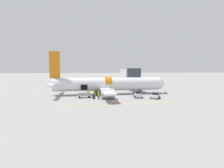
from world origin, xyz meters
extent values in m
plane|color=gray|center=(0.00, 0.00, 0.00)|extent=(500.00, 500.00, 0.00)
cube|color=yellow|center=(1.06, -8.97, 0.00)|extent=(27.58, 2.20, 0.01)
cylinder|color=#4C4C51|center=(7.16, 12.55, 1.87)|extent=(0.60, 0.60, 3.74)
cube|color=silver|center=(7.16, 12.55, 5.26)|extent=(3.03, 12.40, 3.03)
cube|color=#333842|center=(7.16, 6.95, 5.26)|extent=(3.93, 1.60, 3.63)
cylinder|color=silver|center=(-0.77, 4.59, 2.78)|extent=(28.81, 3.51, 3.51)
sphere|color=silver|center=(13.64, 4.59, 2.78)|extent=(3.33, 3.33, 3.33)
cone|color=silver|center=(-15.17, 4.59, 2.78)|extent=(4.03, 3.22, 3.22)
cylinder|color=orange|center=(-0.77, 4.56, 3.09)|extent=(1.73, 3.51, 3.51)
cube|color=orange|center=(-14.51, 4.59, 7.96)|extent=(2.63, 0.28, 6.86)
cube|color=silver|center=(-14.54, 0.98, 3.13)|extent=(1.05, 7.23, 0.20)
cube|color=silver|center=(-14.54, 8.21, 3.13)|extent=(1.05, 7.23, 0.20)
cube|color=silver|center=(-1.92, -2.39, 1.81)|extent=(2.49, 12.92, 0.40)
cube|color=silver|center=(-1.92, 11.58, 1.81)|extent=(2.49, 12.92, 0.40)
cylinder|color=#B2B7BF|center=(-1.72, -2.58, 1.19)|extent=(3.02, 2.31, 2.31)
cylinder|color=#B2B7BF|center=(-1.72, 11.77, 1.19)|extent=(3.02, 2.31, 2.31)
cube|color=black|center=(-7.10, 2.86, 2.16)|extent=(1.70, 0.12, 1.40)
cylinder|color=#56565B|center=(8.17, 4.59, 1.25)|extent=(0.22, 0.22, 1.30)
sphere|color=black|center=(8.17, 4.59, 0.60)|extent=(1.21, 1.21, 1.21)
cylinder|color=#56565B|center=(-3.65, 2.14, 1.25)|extent=(0.22, 0.22, 1.30)
sphere|color=black|center=(-3.65, 2.14, 0.60)|extent=(1.21, 1.21, 1.21)
cylinder|color=#56565B|center=(-3.65, 7.05, 1.25)|extent=(0.22, 0.22, 1.30)
sphere|color=black|center=(-3.65, 7.05, 0.60)|extent=(1.21, 1.21, 1.21)
cube|color=silver|center=(9.23, -4.00, 0.51)|extent=(2.77, 2.93, 0.54)
cube|color=#232833|center=(9.48, -3.66, 1.10)|extent=(1.79, 1.71, 0.64)
cube|color=black|center=(9.97, -2.99, 0.40)|extent=(1.29, 0.99, 0.27)
sphere|color=black|center=(10.36, -3.81, 0.28)|extent=(0.56, 0.56, 0.56)
sphere|color=black|center=(9.07, -2.87, 0.28)|extent=(0.56, 0.56, 0.56)
sphere|color=black|center=(9.39, -5.13, 0.28)|extent=(0.56, 0.56, 0.56)
sphere|color=black|center=(8.11, -4.19, 0.28)|extent=(0.56, 0.56, 0.56)
cube|color=silver|center=(5.67, -2.31, 0.58)|extent=(1.79, 2.40, 0.68)
cube|color=#232833|center=(5.73, -1.92, 1.29)|extent=(1.40, 1.16, 0.75)
cube|color=black|center=(5.83, -1.16, 0.44)|extent=(1.36, 0.30, 0.34)
sphere|color=black|center=(6.48, -1.66, 0.28)|extent=(0.56, 0.56, 0.56)
sphere|color=black|center=(5.07, -1.46, 0.28)|extent=(0.56, 0.56, 0.56)
sphere|color=black|center=(6.28, -3.15, 0.28)|extent=(0.56, 0.56, 0.56)
sphere|color=black|center=(4.87, -2.95, 0.28)|extent=(0.56, 0.56, 0.56)
cube|color=#999BA0|center=(-7.06, -0.21, 0.53)|extent=(3.41, 1.79, 0.05)
cube|color=#999BA0|center=(-5.46, -0.05, 0.82)|extent=(0.20, 1.48, 0.54)
cube|color=#999BA0|center=(-6.99, -0.91, 0.82)|extent=(3.20, 0.37, 0.54)
cube|color=#999BA0|center=(-7.13, 0.50, 0.82)|extent=(3.20, 0.37, 0.54)
cube|color=#333338|center=(-4.98, 0.00, 0.30)|extent=(0.90, 0.17, 0.06)
sphere|color=black|center=(-5.85, -0.83, 0.20)|extent=(0.40, 0.40, 0.40)
sphere|color=black|center=(-5.99, 0.64, 0.20)|extent=(0.40, 0.40, 0.40)
sphere|color=black|center=(-8.13, -1.05, 0.20)|extent=(0.40, 0.40, 0.40)
sphere|color=black|center=(-8.27, 0.42, 0.20)|extent=(0.40, 0.40, 0.40)
cube|color=#14472D|center=(-6.92, -0.01, 0.76)|extent=(0.45, 0.32, 0.41)
cube|color=#721951|center=(-7.21, -0.19, 0.73)|extent=(0.37, 0.19, 0.35)
cube|color=olive|center=(-7.97, -0.05, 0.78)|extent=(0.46, 0.26, 0.46)
cylinder|color=black|center=(-4.66, 1.19, 0.38)|extent=(0.38, 0.38, 0.77)
cylinder|color=#B7E019|center=(-4.66, 1.19, 1.07)|extent=(0.49, 0.49, 0.60)
sphere|color=#9E7556|center=(-4.66, 1.19, 1.47)|extent=(0.21, 0.21, 0.21)
cylinder|color=#B7E019|center=(-4.47, 1.29, 1.00)|extent=(0.15, 0.15, 0.55)
cylinder|color=#B7E019|center=(-4.85, 1.09, 1.00)|extent=(0.15, 0.15, 0.55)
cylinder|color=#2D2D33|center=(-3.58, 0.36, 0.40)|extent=(0.39, 0.39, 0.79)
cylinder|color=#CCE523|center=(-3.58, 0.36, 1.10)|extent=(0.50, 0.50, 0.62)
sphere|color=beige|center=(-3.58, 0.36, 1.52)|extent=(0.22, 0.22, 0.22)
cylinder|color=#CCE523|center=(-3.68, 0.56, 1.03)|extent=(0.16, 0.16, 0.57)
cylinder|color=#CCE523|center=(-3.48, 0.17, 1.03)|extent=(0.16, 0.16, 0.57)
cylinder|color=#2D2D33|center=(-2.71, 1.47, 0.45)|extent=(0.46, 0.46, 0.90)
cylinder|color=#CCE523|center=(-2.71, 1.47, 1.25)|extent=(0.59, 0.59, 0.70)
sphere|color=#9E7556|center=(-2.71, 1.47, 1.72)|extent=(0.25, 0.25, 0.25)
cylinder|color=#CCE523|center=(-2.91, 1.62, 1.17)|extent=(0.19, 0.19, 0.65)
cylinder|color=#CCE523|center=(-2.51, 1.33, 1.17)|extent=(0.19, 0.19, 0.65)
cylinder|color=#1E2338|center=(-6.14, 2.42, 0.41)|extent=(0.42, 0.42, 0.81)
cylinder|color=#B7E019|center=(-6.14, 2.42, 1.13)|extent=(0.53, 0.53, 0.64)
sphere|color=#9E7556|center=(-6.14, 2.42, 1.56)|extent=(0.22, 0.22, 0.22)
cylinder|color=#B7E019|center=(-6.28, 2.24, 1.06)|extent=(0.17, 0.17, 0.59)
cylinder|color=#B7E019|center=(-6.00, 2.59, 1.06)|extent=(0.17, 0.17, 0.59)
cylinder|color=#1E2338|center=(-3.85, -2.88, 0.40)|extent=(0.38, 0.38, 0.81)
cylinder|color=#CCE523|center=(-3.85, -2.88, 1.12)|extent=(0.49, 0.49, 0.63)
sphere|color=#9E7556|center=(-3.85, -2.88, 1.55)|extent=(0.22, 0.22, 0.22)
cylinder|color=#CCE523|center=(-3.76, -2.67, 1.05)|extent=(0.16, 0.16, 0.58)
cylinder|color=#CCE523|center=(-3.94, -3.09, 1.05)|extent=(0.16, 0.16, 0.58)
cube|color=black|center=(-4.91, -2.49, 0.31)|extent=(0.53, 0.26, 0.62)
cube|color=black|center=(-4.91, -2.49, 0.68)|extent=(0.34, 0.03, 0.12)
cube|color=black|center=(15.74, 3.88, 0.01)|extent=(0.63, 0.63, 0.03)
cone|color=orange|center=(15.74, 3.88, 0.36)|extent=(0.46, 0.46, 0.72)
cylinder|color=white|center=(15.74, 3.88, 0.39)|extent=(0.27, 0.27, 0.09)
cube|color=black|center=(-1.26, -8.89, 0.01)|extent=(0.61, 0.61, 0.03)
cone|color=orange|center=(-1.26, -8.89, 0.38)|extent=(0.45, 0.45, 0.77)
cylinder|color=white|center=(-1.26, -8.89, 0.42)|extent=(0.26, 0.26, 0.09)
cube|color=black|center=(-0.25, -2.54, 0.01)|extent=(0.51, 0.51, 0.03)
cone|color=orange|center=(-0.25, -2.54, 0.34)|extent=(0.38, 0.38, 0.67)
cylinder|color=white|center=(-0.25, -2.54, 0.37)|extent=(0.22, 0.22, 0.08)
camera|label=1|loc=(-6.99, -42.16, 6.93)|focal=28.00mm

